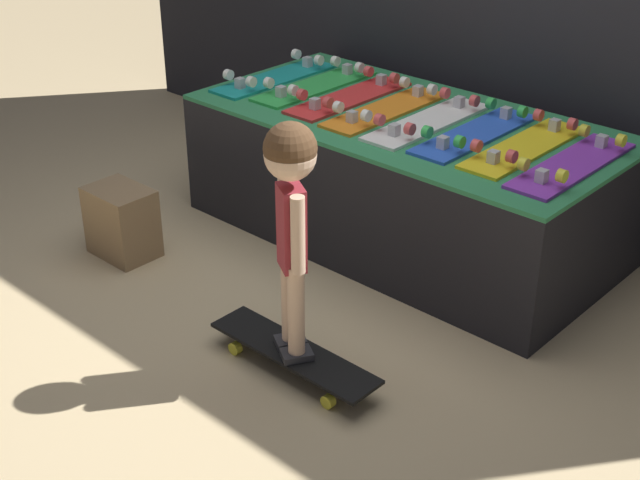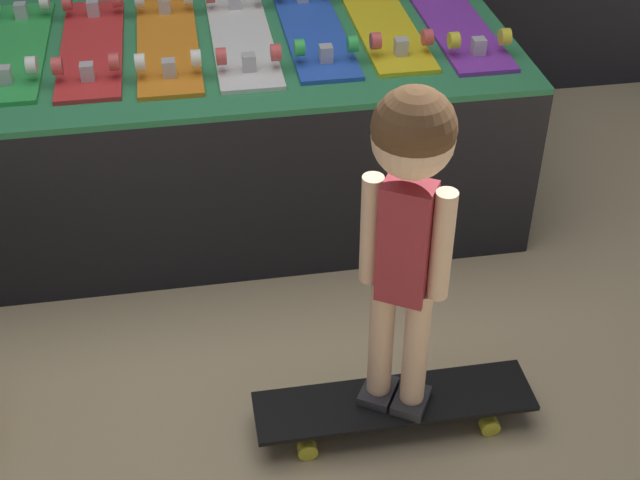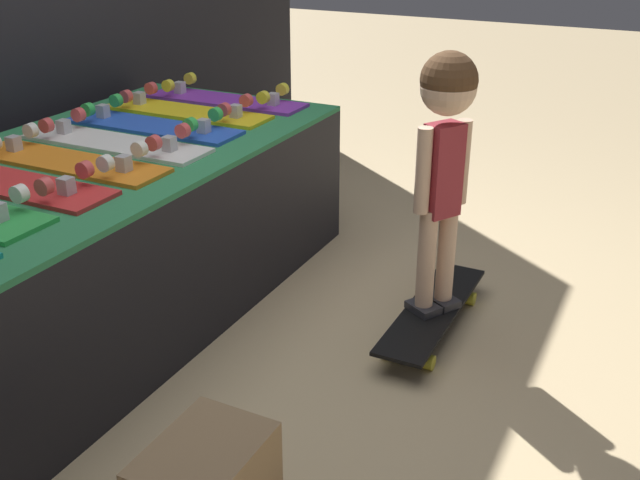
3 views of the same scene
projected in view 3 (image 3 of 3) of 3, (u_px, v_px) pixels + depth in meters
ground_plane at (259, 347)px, 2.62m from camera, size 16.00×16.00×0.00m
display_rack at (101, 233)px, 2.76m from camera, size 2.01×1.00×0.61m
skateboard_red_on_rack at (8, 181)px, 2.33m from camera, size 0.20×0.74×0.09m
skateboard_orange_on_rack at (67, 159)px, 2.52m from camera, size 0.20×0.74×0.09m
skateboard_white_on_rack at (115, 141)px, 2.72m from camera, size 0.20×0.74×0.09m
skateboard_blue_on_rack at (152, 124)px, 2.93m from camera, size 0.20×0.74×0.09m
skateboard_yellow_on_rack at (186, 110)px, 3.13m from camera, size 0.20×0.74×0.09m
skateboard_purple_on_rack at (225, 98)px, 3.31m from camera, size 0.20×0.74×0.09m
skateboard_on_floor at (432, 312)px, 2.70m from camera, size 0.74×0.18×0.09m
child at (445, 136)px, 2.42m from camera, size 0.21×0.19×0.91m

